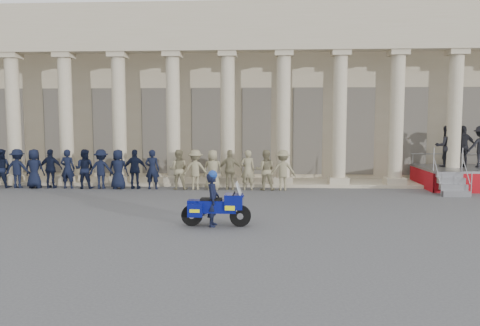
# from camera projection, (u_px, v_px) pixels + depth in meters

# --- Properties ---
(ground) EXTENTS (90.00, 90.00, 0.00)m
(ground) POSITION_uv_depth(u_px,v_px,m) (164.00, 223.00, 14.40)
(ground) COLOR #464649
(ground) RESTS_ON ground
(building) EXTENTS (40.00, 12.50, 9.00)m
(building) POSITION_uv_depth(u_px,v_px,m) (216.00, 97.00, 28.62)
(building) COLOR tan
(building) RESTS_ON ground
(officer_rank) EXTENTS (15.63, 0.68, 1.80)m
(officer_rank) POSITION_uv_depth(u_px,v_px,m) (126.00, 169.00, 21.20)
(officer_rank) COLOR black
(officer_rank) RESTS_ON ground
(reviewing_stand) EXTENTS (4.67, 4.38, 2.86)m
(reviewing_stand) POSITION_uv_depth(u_px,v_px,m) (470.00, 155.00, 21.48)
(reviewing_stand) COLOR gray
(reviewing_stand) RESTS_ON ground
(motorcycle) EXTENTS (2.08, 0.85, 1.34)m
(motorcycle) POSITION_uv_depth(u_px,v_px,m) (217.00, 207.00, 13.88)
(motorcycle) COLOR black
(motorcycle) RESTS_ON ground
(rider) EXTENTS (0.39, 0.58, 1.68)m
(rider) POSITION_uv_depth(u_px,v_px,m) (213.00, 198.00, 13.86)
(rider) COLOR black
(rider) RESTS_ON ground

